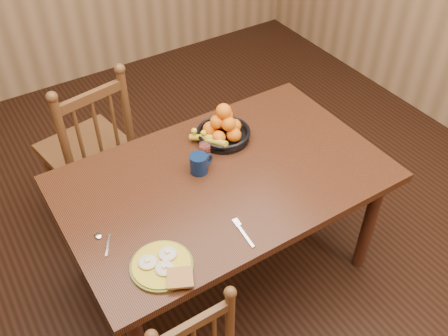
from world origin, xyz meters
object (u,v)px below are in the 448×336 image
dining_table (224,188)px  fruit_bowl (223,129)px  breakfast_plate (163,266)px  chair_far (90,149)px  coffee_mug (200,163)px

dining_table → fruit_bowl: size_ratio=4.94×
dining_table → breakfast_plate: breakfast_plate is taller
fruit_bowl → breakfast_plate: bearing=-138.6°
chair_far → coffee_mug: chair_far is taller
coffee_mug → fruit_bowl: 0.28m
breakfast_plate → fruit_bowl: fruit_bowl is taller
coffee_mug → breakfast_plate: bearing=-135.1°
breakfast_plate → dining_table: bearing=33.1°
chair_far → fruit_bowl: chair_far is taller
chair_far → breakfast_plate: (-0.09, -1.18, 0.25)m
dining_table → coffee_mug: 0.19m
coffee_mug → dining_table: bearing=-47.9°
chair_far → fruit_bowl: bearing=124.5°
chair_far → breakfast_plate: bearing=75.8°
dining_table → breakfast_plate: (-0.51, -0.34, 0.10)m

